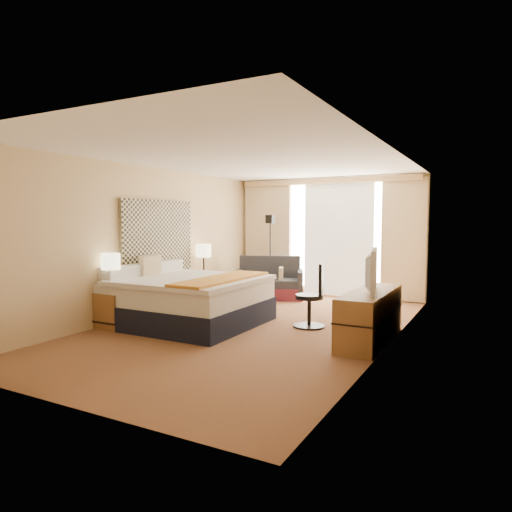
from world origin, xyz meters
The scene contains 21 objects.
floor centered at (0.00, 0.00, 0.00)m, with size 4.20×7.00×0.02m, color #521F17.
ceiling centered at (0.00, 0.00, 2.60)m, with size 4.20×7.00×0.02m, color white.
wall_back centered at (0.00, 3.50, 1.30)m, with size 4.20×0.02×2.60m, color tan.
wall_front centered at (0.00, -3.50, 1.30)m, with size 4.20×0.02×2.60m, color tan.
wall_left centered at (-2.10, 0.00, 1.30)m, with size 0.02×7.00×2.60m, color tan.
wall_right centered at (2.10, 0.00, 1.30)m, with size 0.02×7.00×2.60m, color tan.
headboard centered at (-2.06, 0.20, 1.28)m, with size 0.06×1.85×1.50m, color black.
nightstand_left centered at (-1.87, -1.05, 0.28)m, with size 0.45×0.52×0.55m, color olive.
nightstand_right centered at (-1.87, 1.45, 0.28)m, with size 0.45×0.52×0.55m, color olive.
media_dresser centered at (1.83, 0.00, 0.35)m, with size 0.50×1.80×0.70m, color olive.
window centered at (0.25, 3.47, 1.32)m, with size 2.30×0.02×2.30m, color white.
curtains centered at (0.00, 3.39, 1.41)m, with size 4.12×0.19×2.56m.
bed centered at (-1.06, -0.30, 0.39)m, with size 2.22×2.03×1.08m.
loveseat centered at (-0.96, 2.49, 0.29)m, with size 1.62×1.27×0.89m.
floor_lamp centered at (-1.15, 2.91, 1.26)m, with size 0.23×0.23×1.79m.
desk_chair centered at (0.83, 0.41, 0.45)m, with size 0.49×0.49×1.01m.
lamp_left centered at (-1.92, -1.09, 1.02)m, with size 0.29×0.29×0.61m.
lamp_right centered at (-1.91, 1.40, 1.04)m, with size 0.30×0.30×0.64m.
tissue_box centered at (-1.80, -1.18, 0.60)m, with size 0.12×0.12×0.11m, color #7BA5BF.
telephone centered at (-1.75, 1.59, 0.58)m, with size 0.17×0.13×0.07m, color black.
television centered at (1.78, -0.08, 0.99)m, with size 1.01×0.13×0.58m, color black.
Camera 1 is at (3.36, -6.20, 1.66)m, focal length 32.00 mm.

